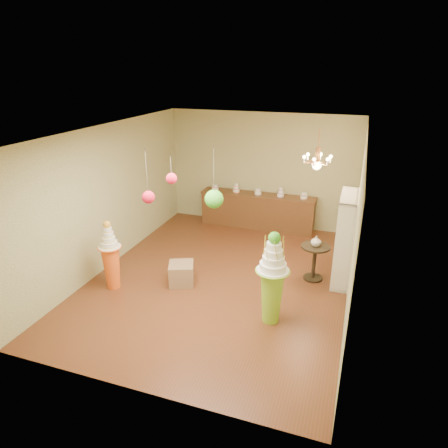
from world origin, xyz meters
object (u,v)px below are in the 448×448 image
(pedestal_green, at_px, (272,284))
(sideboard, at_px, (257,210))
(pedestal_orange, at_px, (111,261))
(round_table, at_px, (314,258))

(pedestal_green, relative_size, sideboard, 0.54)
(sideboard, bearing_deg, pedestal_orange, -115.33)
(sideboard, distance_m, round_table, 2.98)
(sideboard, xyz_separation_m, round_table, (1.80, -2.38, 0.00))
(pedestal_orange, distance_m, round_table, 4.02)
(pedestal_green, bearing_deg, round_table, 73.37)
(pedestal_orange, bearing_deg, sideboard, 64.67)
(pedestal_green, height_order, pedestal_orange, pedestal_green)
(pedestal_orange, relative_size, sideboard, 0.46)
(pedestal_orange, distance_m, sideboard, 4.41)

